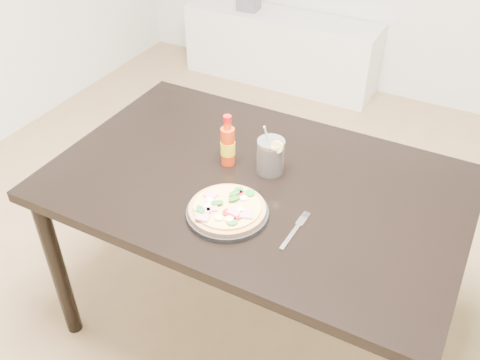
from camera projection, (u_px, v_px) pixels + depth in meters
The scene contains 9 objects.
floor at pixel (246, 319), 2.28m from camera, with size 4.50×4.50×0.00m, color #9E7A51.
dining_table at pixel (256, 198), 1.87m from camera, with size 1.40×0.90×0.75m.
plate at pixel (227, 213), 1.67m from camera, with size 0.26×0.26×0.02m, color black.
pizza at pixel (227, 208), 1.66m from camera, with size 0.24×0.24×0.03m.
hot_sauce_bottle at pixel (228, 145), 1.85m from camera, with size 0.05×0.05×0.19m.
cola_cup at pixel (271, 157), 1.82m from camera, with size 0.10×0.09×0.18m.
fork at pixel (296, 229), 1.62m from camera, with size 0.03×0.19×0.00m.
media_console at pixel (280, 49), 3.87m from camera, with size 1.40×0.34×0.50m, color white.
cd_stack at pixel (249, 2), 3.76m from camera, with size 0.14×0.12×0.11m.
Camera 1 is at (0.65, -1.28, 1.86)m, focal length 40.00 mm.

